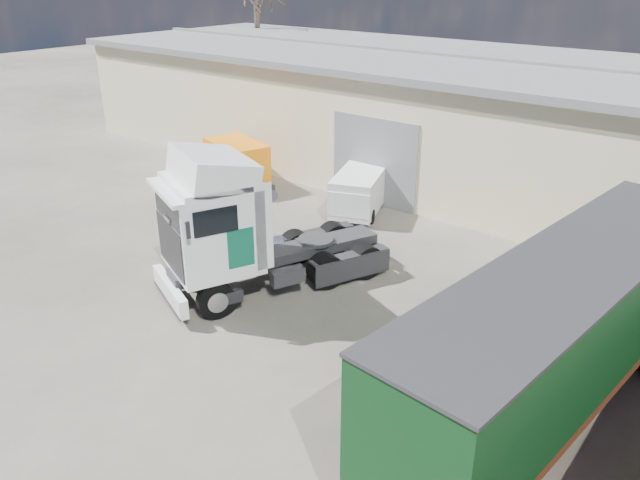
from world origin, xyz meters
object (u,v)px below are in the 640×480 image
Objects in this scene: box_trailer at (569,322)px; orange_skip at (237,167)px; tractor_unit at (239,233)px; panel_van at (360,190)px.

orange_skip is (-16.57, 6.43, -1.44)m from box_trailer.
box_trailer is 3.16× the size of orange_skip.
tractor_unit is 1.96× the size of orange_skip.
box_trailer reaches higher than orange_skip.
panel_van is 1.19× the size of orange_skip.
box_trailer is 17.83m from orange_skip.
tractor_unit is 9.43m from box_trailer.
box_trailer is 2.65× the size of panel_van.
tractor_unit is at bearing -171.92° from box_trailer.
box_trailer is 12.92m from panel_van.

